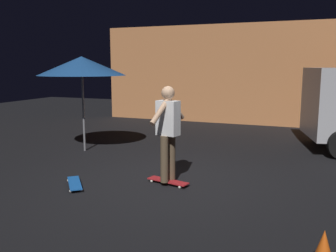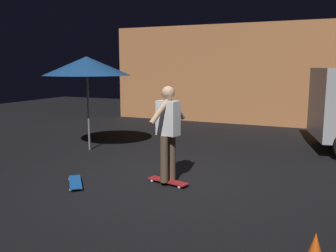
% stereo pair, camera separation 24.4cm
% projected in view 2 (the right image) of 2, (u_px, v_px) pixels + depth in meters
% --- Properties ---
extents(ground_plane, '(28.00, 28.00, 0.00)m').
position_uv_depth(ground_plane, '(170.00, 181.00, 6.67)').
color(ground_plane, black).
extents(low_building, '(12.40, 3.20, 3.54)m').
position_uv_depth(low_building, '(283.00, 74.00, 13.84)').
color(low_building, '#C67A47').
rests_on(low_building, ground_plane).
extents(patio_umbrella, '(2.10, 2.10, 2.30)m').
position_uv_depth(patio_umbrella, '(87.00, 66.00, 8.82)').
color(patio_umbrella, slate).
rests_on(patio_umbrella, ground_plane).
extents(skateboard_ridden, '(0.80, 0.37, 0.07)m').
position_uv_depth(skateboard_ridden, '(168.00, 181.00, 6.51)').
color(skateboard_ridden, '#AD1E23').
rests_on(skateboard_ridden, ground_plane).
extents(skateboard_spare, '(0.65, 0.73, 0.07)m').
position_uv_depth(skateboard_spare, '(75.00, 182.00, 6.45)').
color(skateboard_spare, '#1959B2').
rests_on(skateboard_spare, ground_plane).
extents(skater, '(0.42, 0.98, 1.67)m').
position_uv_depth(skater, '(168.00, 127.00, 6.35)').
color(skater, brown).
rests_on(skater, skateboard_ridden).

